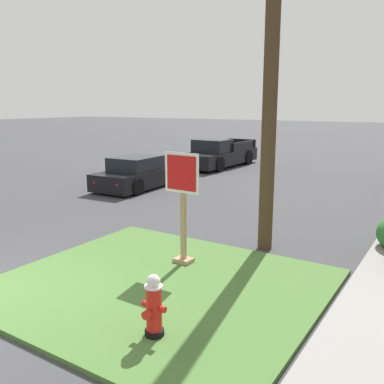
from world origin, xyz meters
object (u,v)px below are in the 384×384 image
at_px(stop_sign, 183,209).
at_px(parked_sedan_black, 138,174).
at_px(fire_hydrant, 154,307).
at_px(pickup_truck_black, 218,155).
at_px(utility_pole, 272,32).
at_px(manhole_cover, 124,251).

xyz_separation_m(stop_sign, parked_sedan_black, (-6.07, 5.94, -0.66)).
bearing_deg(stop_sign, fire_hydrant, -64.59).
distance_m(pickup_truck_black, utility_pole, 13.58).
distance_m(manhole_cover, utility_pole, 5.67).
distance_m(stop_sign, pickup_truck_black, 14.11).
bearing_deg(fire_hydrant, parked_sedan_black, 130.67).
distance_m(fire_hydrant, utility_pole, 6.08).
distance_m(manhole_cover, parked_sedan_black, 7.43).
bearing_deg(utility_pole, fire_hydrant, -87.25).
relative_size(pickup_truck_black, utility_pole, 0.59).
bearing_deg(pickup_truck_black, utility_pole, -56.31).
xyz_separation_m(parked_sedan_black, pickup_truck_black, (-0.13, 6.72, 0.08)).
bearing_deg(parked_sedan_black, utility_pole, -29.91).
xyz_separation_m(stop_sign, pickup_truck_black, (-6.20, 12.66, -0.59)).
height_order(stop_sign, utility_pole, utility_pole).
bearing_deg(utility_pole, manhole_cover, -144.52).
relative_size(stop_sign, manhole_cover, 3.20).
distance_m(parked_sedan_black, utility_pole, 9.14).
relative_size(stop_sign, parked_sedan_black, 0.54).
height_order(stop_sign, pickup_truck_black, stop_sign).
relative_size(manhole_cover, utility_pole, 0.08).
xyz_separation_m(manhole_cover, parked_sedan_black, (-4.46, 5.91, 0.53)).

